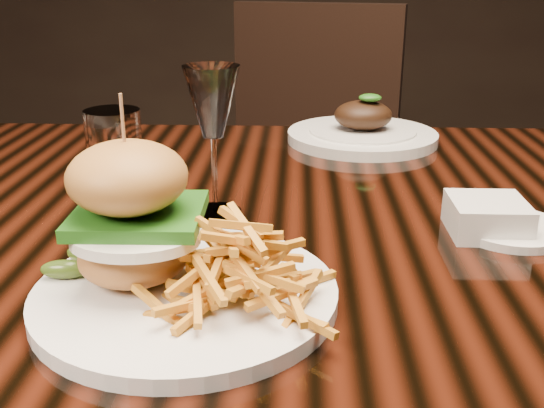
{
  "coord_description": "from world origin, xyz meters",
  "views": [
    {
      "loc": [
        0.02,
        -0.76,
        1.04
      ],
      "look_at": [
        -0.0,
        -0.14,
        0.81
      ],
      "focal_mm": 42.0,
      "sensor_mm": 36.0,
      "label": 1
    }
  ],
  "objects_px": {
    "wine_glass": "(212,107)",
    "far_dish": "(362,132)",
    "dining_table": "(279,263)",
    "burger_plate": "(180,251)",
    "chair_far": "(304,165)"
  },
  "relations": [
    {
      "from": "wine_glass",
      "to": "far_dish",
      "type": "bearing_deg",
      "value": 59.09
    },
    {
      "from": "wine_glass",
      "to": "chair_far",
      "type": "distance_m",
      "value": 0.98
    },
    {
      "from": "burger_plate",
      "to": "wine_glass",
      "type": "distance_m",
      "value": 0.24
    },
    {
      "from": "dining_table",
      "to": "burger_plate",
      "type": "xyz_separation_m",
      "value": [
        -0.08,
        -0.24,
        0.13
      ]
    },
    {
      "from": "burger_plate",
      "to": "chair_far",
      "type": "height_order",
      "value": "chair_far"
    },
    {
      "from": "dining_table",
      "to": "chair_far",
      "type": "distance_m",
      "value": 0.9
    },
    {
      "from": "burger_plate",
      "to": "far_dish",
      "type": "xyz_separation_m",
      "value": [
        0.22,
        0.58,
        -0.03
      ]
    },
    {
      "from": "dining_table",
      "to": "burger_plate",
      "type": "distance_m",
      "value": 0.28
    },
    {
      "from": "wine_glass",
      "to": "chair_far",
      "type": "bearing_deg",
      "value": 82.43
    },
    {
      "from": "burger_plate",
      "to": "far_dish",
      "type": "height_order",
      "value": "burger_plate"
    },
    {
      "from": "wine_glass",
      "to": "burger_plate",
      "type": "bearing_deg",
      "value": -90.9
    },
    {
      "from": "dining_table",
      "to": "wine_glass",
      "type": "bearing_deg",
      "value": -166.91
    },
    {
      "from": "chair_far",
      "to": "burger_plate",
      "type": "bearing_deg",
      "value": -81.27
    },
    {
      "from": "burger_plate",
      "to": "chair_far",
      "type": "bearing_deg",
      "value": 94.52
    },
    {
      "from": "wine_glass",
      "to": "far_dish",
      "type": "relative_size",
      "value": 0.7
    }
  ]
}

